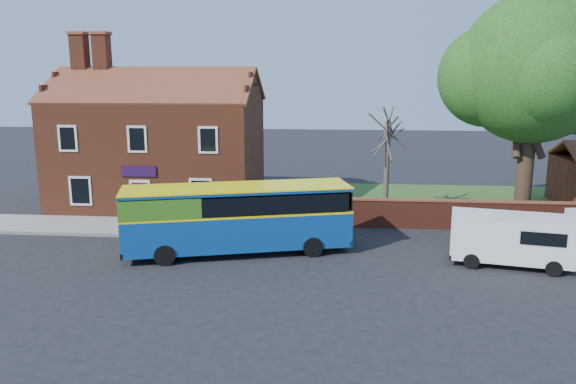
# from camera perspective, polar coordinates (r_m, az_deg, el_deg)

# --- Properties ---
(ground) EXTENTS (120.00, 120.00, 0.00)m
(ground) POSITION_cam_1_polar(r_m,az_deg,el_deg) (24.44, -4.87, -7.65)
(ground) COLOR black
(ground) RESTS_ON ground
(pavement) EXTENTS (18.00, 3.50, 0.12)m
(pavement) POSITION_cam_1_polar(r_m,az_deg,el_deg) (31.56, -15.69, -3.40)
(pavement) COLOR gray
(pavement) RESTS_ON ground
(kerb) EXTENTS (18.00, 0.15, 0.14)m
(kerb) POSITION_cam_1_polar(r_m,az_deg,el_deg) (29.99, -16.87, -4.25)
(kerb) COLOR slate
(kerb) RESTS_ON ground
(grass_strip) EXTENTS (26.00, 12.00, 0.04)m
(grass_strip) POSITION_cam_1_polar(r_m,az_deg,el_deg) (37.65, 18.66, -1.17)
(grass_strip) COLOR #426B28
(grass_strip) RESTS_ON ground
(shop_building) EXTENTS (12.30, 8.13, 10.50)m
(shop_building) POSITION_cam_1_polar(r_m,az_deg,el_deg) (36.22, -12.85, 4.13)
(shop_building) COLOR brown
(shop_building) RESTS_ON ground
(boundary_wall) EXTENTS (22.00, 0.38, 1.60)m
(boundary_wall) POSITION_cam_1_polar(r_m,az_deg,el_deg) (31.83, 21.21, -2.24)
(boundary_wall) COLOR maroon
(boundary_wall) RESTS_ON ground
(bus) EXTENTS (10.65, 5.27, 3.15)m
(bus) POSITION_cam_1_polar(r_m,az_deg,el_deg) (25.88, -5.91, -2.41)
(bus) COLOR #0D4393
(bus) RESTS_ON ground
(van_near) EXTENTS (5.35, 2.98, 2.22)m
(van_near) POSITION_cam_1_polar(r_m,az_deg,el_deg) (26.13, 21.79, -4.33)
(van_near) COLOR white
(van_near) RESTS_ON ground
(large_tree) EXTENTS (10.25, 8.11, 12.51)m
(large_tree) POSITION_cam_1_polar(r_m,az_deg,el_deg) (33.88, 23.71, 11.01)
(large_tree) COLOR black
(large_tree) RESTS_ON ground
(bare_tree) EXTENTS (2.24, 2.67, 5.98)m
(bare_tree) POSITION_cam_1_polar(r_m,az_deg,el_deg) (33.24, 10.01, 2.95)
(bare_tree) COLOR #4C4238
(bare_tree) RESTS_ON ground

